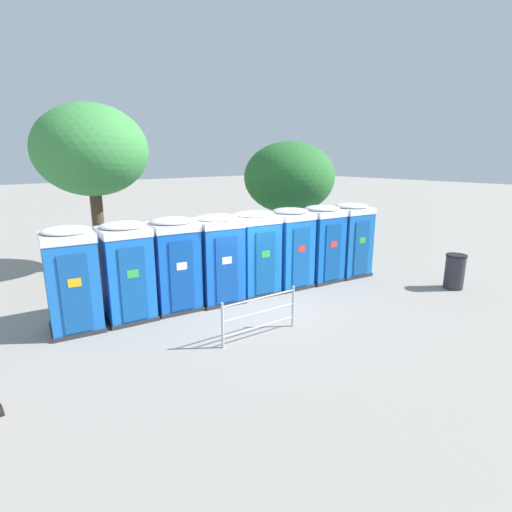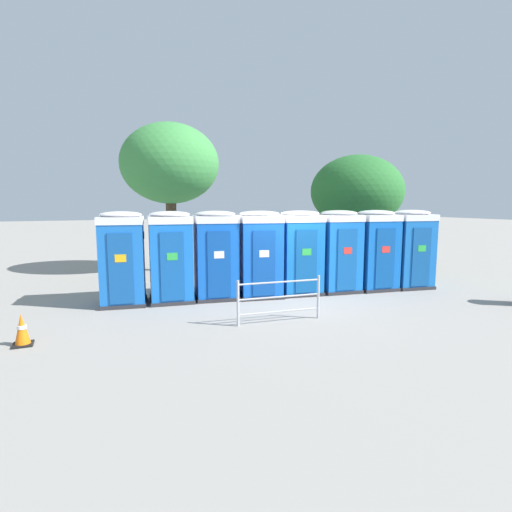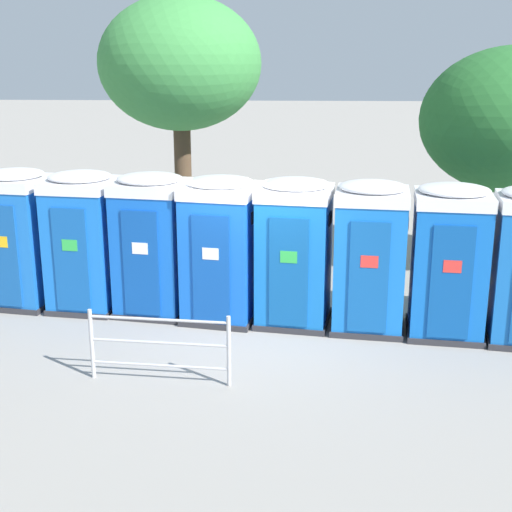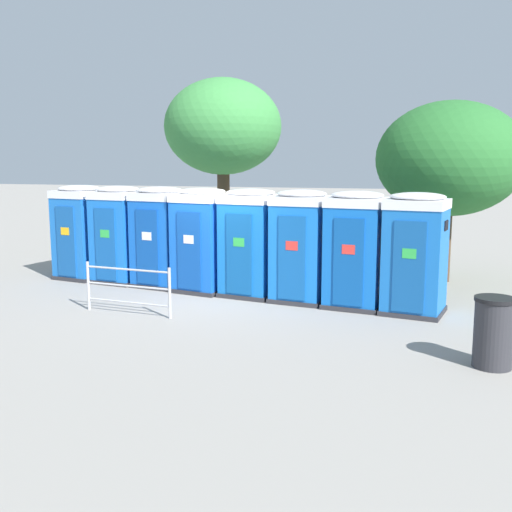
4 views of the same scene
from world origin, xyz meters
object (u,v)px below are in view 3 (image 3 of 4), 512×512
Objects in this scene: portapotty_5 at (370,256)px; portapotty_6 at (449,260)px; portapotty_4 at (294,251)px; street_tree_1 at (180,65)px; portapotty_2 at (152,243)px; portapotty_1 at (84,240)px; portapotty_3 at (221,249)px; portapotty_0 at (18,237)px; event_barrier at (159,345)px.

portapotty_5 is 1.00× the size of portapotty_6.
portapotty_4 is 6.94m from street_tree_1.
portapotty_2 is 1.00× the size of portapotty_4.
portapotty_2 is 0.43× the size of street_tree_1.
portapotty_6 is at bearing -9.25° from portapotty_5.
portapotty_1 is 1.28m from portapotty_2.
portapotty_3 is 6.43m from street_tree_1.
portapotty_0 and portapotty_1 have the same top height.
portapotty_3 is at bearing 76.25° from event_barrier.
portapotty_1 is 1.24× the size of event_barrier.
event_barrier is at bearing -45.20° from portapotty_0.
portapotty_2 is at bearing 170.82° from portapotty_6.
portapotty_1 is at bearing 171.49° from portapotty_5.
street_tree_1 reaches higher than portapotty_6.
portapotty_6 is 4.94m from event_barrier.
portapotty_4 is 1.00× the size of portapotty_5.
portapotty_1 is at bearing -101.91° from street_tree_1.
portapotty_0 is 6.20m from street_tree_1.
portapotty_3 is (3.80, -0.60, -0.00)m from portapotty_0.
portapotty_1 is 1.00× the size of portapotty_5.
portapotty_2 is 3.02m from event_barrier.
event_barrier is at bearing -155.23° from portapotty_6.
portapotty_5 is at bearing 35.38° from event_barrier.
portapotty_6 is (1.26, -0.21, -0.00)m from portapotty_5.
portapotty_1 and portapotty_4 have the same top height.
street_tree_1 is (2.34, 4.90, 2.99)m from portapotty_0.
portapotty_2 is at bearing -7.18° from portapotty_0.
portapotty_2 is at bearing 170.85° from portapotty_5.
portapotty_0 reaches higher than event_barrier.
portapotty_1 and portapotty_6 have the same top height.
portapotty_5 is (1.27, -0.20, 0.00)m from portapotty_4.
portapotty_3 is 1.00× the size of portapotty_6.
portapotty_1 is 1.00× the size of portapotty_6.
portapotty_0 is at bearing 171.64° from portapotty_5.
portapotty_2 is at bearing -6.59° from portapotty_1.
portapotty_0 is at bearing 172.82° from portapotty_2.
event_barrier is at bearing -77.79° from portapotty_2.
street_tree_1 is at bearing 64.49° from portapotty_0.
event_barrier is (-0.63, -2.59, -0.72)m from portapotty_3.
portapotty_4 is 1.24× the size of event_barrier.
portapotty_2 is 1.00× the size of portapotty_5.
portapotty_4 is (5.07, -0.73, -0.00)m from portapotty_0.
portapotty_2 is 1.24× the size of event_barrier.
portapotty_4 is 2.56m from portapotty_6.
street_tree_1 is at bearing 115.87° from portapotty_4.
portapotty_4 is (3.80, -0.56, -0.00)m from portapotty_1.
portapotty_6 is at bearing -8.66° from portapotty_1.
portapotty_3 is at bearing -12.63° from portapotty_2.
portapotty_4 is 0.43× the size of street_tree_1.
portapotty_2 is 3.84m from portapotty_5.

